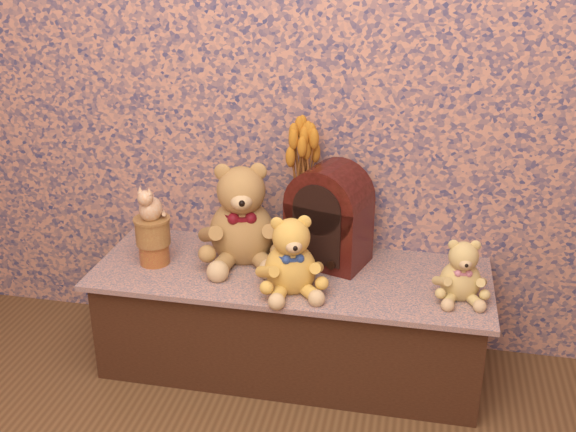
% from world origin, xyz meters
% --- Properties ---
extents(display_shelf, '(1.44, 0.54, 0.41)m').
position_xyz_m(display_shelf, '(0.00, 1.24, 0.20)').
color(display_shelf, '#344B6C').
rests_on(display_shelf, ground).
extents(teddy_large, '(0.42, 0.46, 0.41)m').
position_xyz_m(teddy_large, '(-0.20, 1.31, 0.61)').
color(teddy_large, olive).
rests_on(teddy_large, display_shelf).
extents(teddy_medium, '(0.32, 0.35, 0.30)m').
position_xyz_m(teddy_medium, '(0.03, 1.11, 0.56)').
color(teddy_medium, gold).
rests_on(teddy_medium, display_shelf).
extents(teddy_small, '(0.21, 0.24, 0.23)m').
position_xyz_m(teddy_small, '(0.60, 1.18, 0.52)').
color(teddy_small, '#DEBB69').
rests_on(teddy_small, display_shelf).
extents(cathedral_radio, '(0.32, 0.27, 0.38)m').
position_xyz_m(cathedral_radio, '(0.12, 1.35, 0.60)').
color(cathedral_radio, '#330E09').
rests_on(cathedral_radio, display_shelf).
extents(ceramic_vase, '(0.12, 0.12, 0.18)m').
position_xyz_m(ceramic_vase, '(-0.00, 1.40, 0.49)').
color(ceramic_vase, tan).
rests_on(ceramic_vase, display_shelf).
extents(dried_stalks, '(0.22, 0.22, 0.39)m').
position_xyz_m(dried_stalks, '(-0.00, 1.40, 0.78)').
color(dried_stalks, '#C1741E').
rests_on(dried_stalks, ceramic_vase).
extents(biscuit_tin_lower, '(0.13, 0.13, 0.08)m').
position_xyz_m(biscuit_tin_lower, '(-0.51, 1.20, 0.45)').
color(biscuit_tin_lower, '#B58A35').
rests_on(biscuit_tin_lower, display_shelf).
extents(biscuit_tin_upper, '(0.13, 0.13, 0.10)m').
position_xyz_m(biscuit_tin_upper, '(-0.51, 1.20, 0.54)').
color(biscuit_tin_upper, tan).
rests_on(biscuit_tin_upper, biscuit_tin_lower).
extents(cat_figurine, '(0.11, 0.12, 0.14)m').
position_xyz_m(cat_figurine, '(-0.51, 1.20, 0.65)').
color(cat_figurine, silver).
rests_on(cat_figurine, biscuit_tin_upper).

